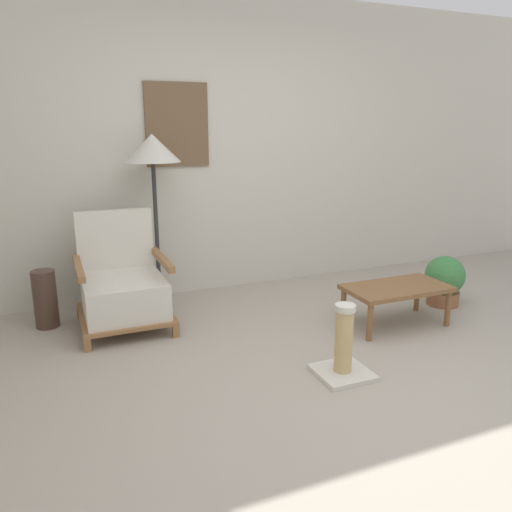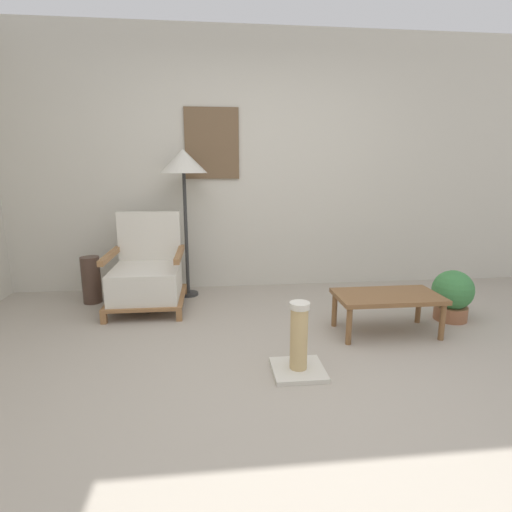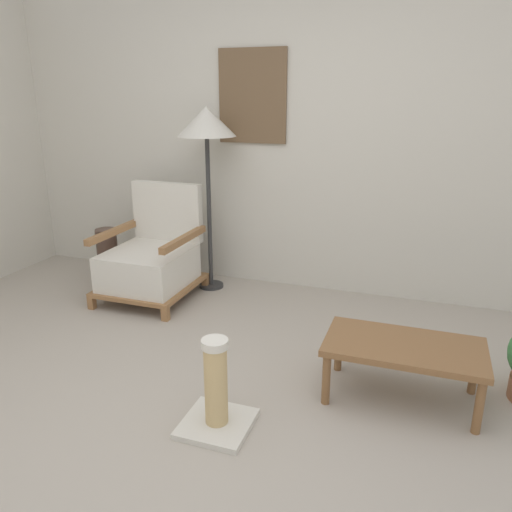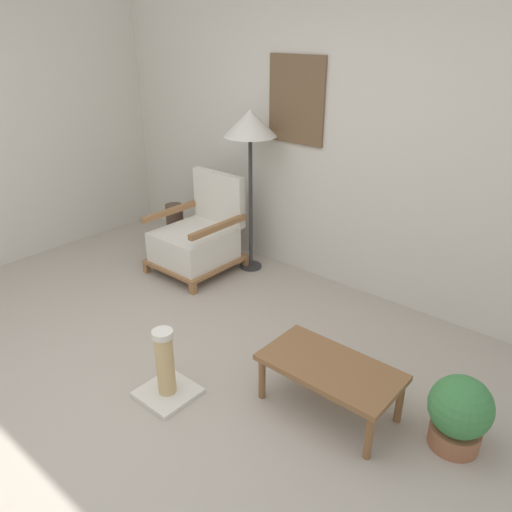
% 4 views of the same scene
% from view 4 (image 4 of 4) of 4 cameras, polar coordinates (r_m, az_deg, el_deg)
% --- Properties ---
extents(ground_plane, '(14.00, 14.00, 0.00)m').
position_cam_4_polar(ground_plane, '(3.29, -14.35, -16.28)').
color(ground_plane, '#A89E8E').
extents(wall_back, '(8.00, 0.09, 2.70)m').
position_cam_4_polar(wall_back, '(4.22, 9.56, 14.05)').
color(wall_back, beige).
rests_on(wall_back, ground_plane).
extents(armchair, '(0.69, 0.74, 0.88)m').
position_cam_4_polar(armchair, '(4.69, -6.64, 2.00)').
color(armchair, olive).
rests_on(armchair, ground_plane).
extents(floor_lamp, '(0.46, 0.46, 1.48)m').
position_cam_4_polar(floor_lamp, '(4.39, -0.66, 14.34)').
color(floor_lamp, '#2D2D2D').
rests_on(floor_lamp, ground_plane).
extents(coffee_table, '(0.82, 0.44, 0.32)m').
position_cam_4_polar(coffee_table, '(3.03, 8.47, -12.85)').
color(coffee_table, brown).
rests_on(coffee_table, ground_plane).
extents(vase, '(0.18, 0.18, 0.46)m').
position_cam_4_polar(vase, '(5.25, -9.21, 3.43)').
color(vase, '#473328').
rests_on(vase, ground_plane).
extents(potted_plant, '(0.34, 0.34, 0.44)m').
position_cam_4_polar(potted_plant, '(3.02, 22.22, -16.20)').
color(potted_plant, '#935B3D').
rests_on(potted_plant, ground_plane).
extents(scratching_post, '(0.34, 0.34, 0.48)m').
position_cam_4_polar(scratching_post, '(3.22, -10.25, -13.02)').
color(scratching_post, beige).
rests_on(scratching_post, ground_plane).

